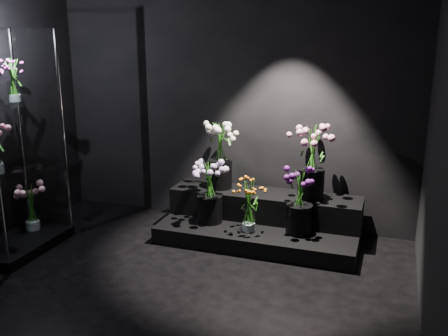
% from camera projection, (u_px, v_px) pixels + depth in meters
% --- Properties ---
extents(floor, '(4.00, 4.00, 0.00)m').
position_uv_depth(floor, '(150.00, 305.00, 3.92)').
color(floor, black).
rests_on(floor, ground).
extents(wall_back, '(4.00, 0.00, 4.00)m').
position_uv_depth(wall_back, '(231.00, 96.00, 5.37)').
color(wall_back, black).
rests_on(wall_back, floor).
extents(wall_right, '(0.00, 4.00, 4.00)m').
position_uv_depth(wall_right, '(447.00, 151.00, 2.92)').
color(wall_right, black).
rests_on(wall_right, floor).
extents(display_riser, '(2.00, 0.89, 0.44)m').
position_uv_depth(display_riser, '(261.00, 220.00, 5.18)').
color(display_riser, black).
rests_on(display_riser, floor).
extents(display_case, '(0.57, 0.96, 2.10)m').
position_uv_depth(display_case, '(9.00, 145.00, 4.66)').
color(display_case, black).
rests_on(display_case, floor).
extents(bouquet_orange_bells, '(0.32, 0.32, 0.54)m').
position_uv_depth(bouquet_orange_bells, '(249.00, 205.00, 4.86)').
color(bouquet_orange_bells, white).
rests_on(bouquet_orange_bells, display_riser).
extents(bouquet_lilac, '(0.48, 0.48, 0.65)m').
position_uv_depth(bouquet_lilac, '(210.00, 188.00, 5.08)').
color(bouquet_lilac, black).
rests_on(bouquet_lilac, display_riser).
extents(bouquet_purple, '(0.42, 0.42, 0.64)m').
position_uv_depth(bouquet_purple, '(300.00, 199.00, 4.80)').
color(bouquet_purple, black).
rests_on(bouquet_purple, display_riser).
extents(bouquet_cream_roses, '(0.44, 0.44, 0.71)m').
position_uv_depth(bouquet_cream_roses, '(220.00, 151.00, 5.29)').
color(bouquet_cream_roses, black).
rests_on(bouquet_cream_roses, display_riser).
extents(bouquet_pink_roses, '(0.47, 0.47, 0.75)m').
position_uv_depth(bouquet_pink_roses, '(312.00, 157.00, 4.94)').
color(bouquet_pink_roses, black).
rests_on(bouquet_pink_roses, display_riser).
extents(bouquet_case_magenta, '(0.24, 0.24, 0.39)m').
position_uv_depth(bouquet_case_magenta, '(13.00, 80.00, 4.61)').
color(bouquet_case_magenta, white).
rests_on(bouquet_case_magenta, display_case).
extents(bouquet_case_base_pink, '(0.37, 0.37, 0.48)m').
position_uv_depth(bouquet_case_base_pink, '(31.00, 206.00, 5.10)').
color(bouquet_case_base_pink, white).
rests_on(bouquet_case_base_pink, display_case).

